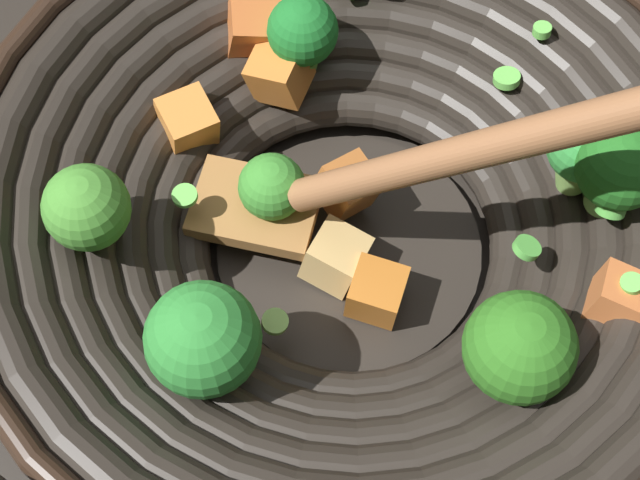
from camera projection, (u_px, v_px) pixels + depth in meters
ground_plane at (349, 255)px, 0.56m from camera, size 4.00×4.00×0.00m
wok at (352, 204)px, 0.50m from camera, size 0.45×0.42×0.22m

